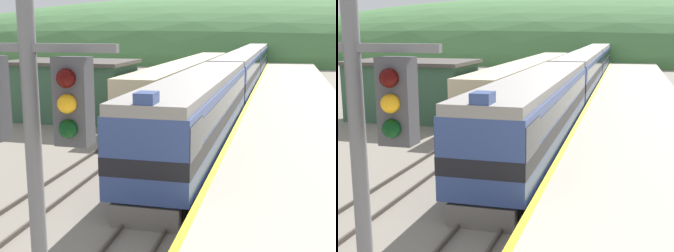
# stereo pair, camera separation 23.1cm
# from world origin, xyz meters

# --- Properties ---
(track_main) EXTENTS (1.52, 180.00, 0.16)m
(track_main) POSITION_xyz_m (0.00, 70.00, 0.08)
(track_main) COLOR #4C443D
(track_main) RESTS_ON ground
(track_siding) EXTENTS (1.52, 180.00, 0.16)m
(track_siding) POSITION_xyz_m (-4.47, 70.00, 0.08)
(track_siding) COLOR #4C443D
(track_siding) RESTS_ON ground
(platform) EXTENTS (7.12, 140.00, 1.02)m
(platform) POSITION_xyz_m (5.14, 50.00, 0.51)
(platform) COLOR #B2A893
(platform) RESTS_ON ground
(distant_hills) EXTENTS (208.49, 93.82, 29.89)m
(distant_hills) POSITION_xyz_m (0.00, 125.38, 0.00)
(distant_hills) COLOR #477A42
(distant_hills) RESTS_ON ground
(station_shed) EXTENTS (8.74, 5.75, 4.16)m
(station_shed) POSITION_xyz_m (-10.56, 31.39, 2.10)
(station_shed) COLOR #385B42
(station_shed) RESTS_ON ground
(express_train_lead_car) EXTENTS (2.98, 20.26, 4.40)m
(express_train_lead_car) POSITION_xyz_m (0.00, 23.84, 2.21)
(express_train_lead_car) COLOR black
(express_train_lead_car) RESTS_ON ground
(carriage_second) EXTENTS (2.97, 22.24, 4.04)m
(carriage_second) POSITION_xyz_m (0.00, 46.20, 2.20)
(carriage_second) COLOR black
(carriage_second) RESTS_ON ground
(carriage_third) EXTENTS (2.97, 22.24, 4.04)m
(carriage_third) POSITION_xyz_m (0.00, 69.31, 2.20)
(carriage_third) COLOR black
(carriage_third) RESTS_ON ground
(carriage_fourth) EXTENTS (2.97, 22.24, 4.04)m
(carriage_fourth) POSITION_xyz_m (0.00, 92.43, 2.20)
(carriage_fourth) COLOR black
(carriage_fourth) RESTS_ON ground
(siding_train) EXTENTS (2.90, 33.72, 3.45)m
(siding_train) POSITION_xyz_m (-4.47, 43.27, 1.79)
(siding_train) COLOR black
(siding_train) RESTS_ON ground
(signal_mast_main) EXTENTS (2.20, 0.42, 7.00)m
(signal_mast_main) POSITION_xyz_m (1.20, 5.49, 4.57)
(signal_mast_main) COLOR slate
(signal_mast_main) RESTS_ON ground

